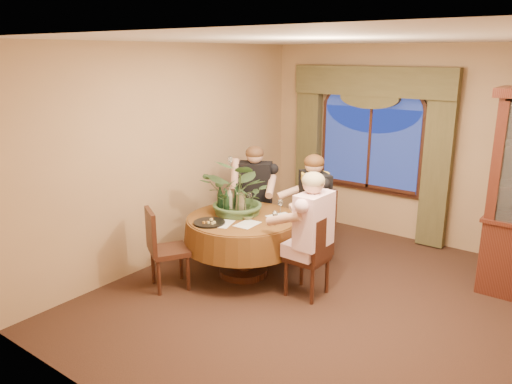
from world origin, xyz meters
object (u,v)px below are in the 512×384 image
Objects in this scene: person_back at (255,197)px; olive_bowl at (247,217)px; wine_bottle_3 at (220,200)px; chair_front_left at (169,249)px; stoneware_vase at (241,203)px; chair_back at (252,212)px; person_pink at (313,237)px; wine_bottle_2 at (226,203)px; person_scarf at (314,211)px; wine_bottle_0 at (230,200)px; dining_table at (243,246)px; centerpiece_plant at (241,166)px; chair_right at (307,255)px; wine_bottle_1 at (237,196)px; chair_back_right at (313,224)px.

olive_bowl is at bearing 93.92° from person_back.
wine_bottle_3 is (0.11, -0.86, 0.18)m from person_back.
chair_front_left is 3.66× the size of stoneware_vase.
person_back reaches higher than chair_back.
wine_bottle_2 is (-1.18, -0.07, 0.18)m from person_pink.
person_scarf is at bearing 42.18° from wine_bottle_3.
wine_bottle_0 is (-0.31, 0.05, 0.14)m from olive_bowl.
person_pink is at bearing 0.26° from wine_bottle_3.
dining_table is at bearing 90.00° from person_pink.
centerpiece_plant is at bearing 81.30° from person_scarf.
chair_right is 1.29m from wine_bottle_1.
person_scarf is 4.46× the size of wine_bottle_3.
chair_right is 1.32m from wine_bottle_3.
centerpiece_plant is 3.12× the size of wine_bottle_2.
centerpiece_plant reaches higher than chair_back.
chair_right is at bearing -4.91° from centerpiece_plant.
chair_right is 3.66× the size of stoneware_vase.
olive_bowl is (-0.82, -0.04, 0.29)m from chair_right.
chair_back_right is 1.21m from wine_bottle_0.
centerpiece_plant is 0.62m from olive_bowl.
olive_bowl is 0.47m from wine_bottle_1.
dining_table is 5.54× the size of stoneware_vase.
person_back is 1.42× the size of centerpiece_plant.
wine_bottle_3 is (0.14, 0.75, 0.44)m from chair_front_left.
wine_bottle_3 reaches higher than chair_right.
wine_bottle_3 is at bearing 91.88° from person_pink.
chair_back_right is 1.00× the size of chair_front_left.
wine_bottle_0 reaches higher than chair_back_right.
chair_right is at bearing 151.46° from person_scarf.
person_back is 0.85m from wine_bottle_0.
wine_bottle_0 is at bearing 79.17° from chair_back_right.
chair_front_left is at bearing 61.19° from chair_back.
chair_back is 2.91× the size of wine_bottle_3.
dining_table is 4.41× the size of wine_bottle_2.
stoneware_vase reaches higher than olive_bowl.
person_pink is (0.09, -0.04, 0.25)m from chair_right.
wine_bottle_0 is (-0.12, -0.07, 0.03)m from stoneware_vase.
dining_table is 0.92m from chair_front_left.
dining_table is at bearing -43.06° from centerpiece_plant.
centerpiece_plant is at bearing 70.03° from wine_bottle_2.
stoneware_vase is 0.25m from olive_bowl.
dining_table is 1.05m from chair_back_right.
chair_back is 2.91× the size of wine_bottle_1.
person_scarf is 0.95m from stoneware_vase.
wine_bottle_2 is (0.37, -1.00, 0.44)m from chair_back.
chair_right is 1.34m from centerpiece_plant.
wine_bottle_3 is at bearing 157.59° from wine_bottle_2.
stoneware_vase is at bearing 29.80° from wine_bottle_0.
person_scarf is 1.20m from wine_bottle_3.
person_pink is at bearing 58.09° from chair_front_left.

